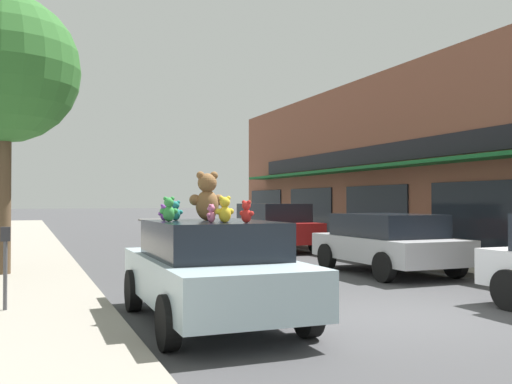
{
  "coord_description": "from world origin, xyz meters",
  "views": [
    {
      "loc": [
        -5.44,
        -7.5,
        1.8
      ],
      "look_at": [
        -1.55,
        2.1,
        1.96
      ],
      "focal_mm": 40.0,
      "sensor_mm": 36.0,
      "label": 1
    }
  ],
  "objects_px": {
    "teddy_bear_black": "(224,209)",
    "street_tree": "(4,70)",
    "teddy_bear_orange": "(207,212)",
    "teddy_bear_giant": "(207,197)",
    "parked_car_far_right": "(273,226)",
    "teddy_bear_purple": "(164,213)",
    "parking_meter": "(5,257)",
    "teddy_bear_green": "(169,210)",
    "teddy_bear_teal": "(176,211)",
    "teddy_bear_red": "(246,212)",
    "parked_car_far_center": "(387,241)",
    "plush_art_car": "(211,269)",
    "teddy_bear_yellow": "(225,210)",
    "teddy_bear_pink": "(211,214)"
  },
  "relations": [
    {
      "from": "teddy_bear_red",
      "to": "parked_car_far_right",
      "type": "relative_size",
      "value": 0.07
    },
    {
      "from": "teddy_bear_giant",
      "to": "parked_car_far_right",
      "type": "xyz_separation_m",
      "value": [
        5.73,
        10.51,
        -0.96
      ]
    },
    {
      "from": "plush_art_car",
      "to": "parked_car_far_right",
      "type": "relative_size",
      "value": 0.99
    },
    {
      "from": "teddy_bear_teal",
      "to": "parked_car_far_right",
      "type": "bearing_deg",
      "value": -108.54
    },
    {
      "from": "teddy_bear_purple",
      "to": "street_tree",
      "type": "bearing_deg",
      "value": -69.18
    },
    {
      "from": "plush_art_car",
      "to": "teddy_bear_yellow",
      "type": "relative_size",
      "value": 11.59
    },
    {
      "from": "street_tree",
      "to": "teddy_bear_yellow",
      "type": "bearing_deg",
      "value": -66.36
    },
    {
      "from": "teddy_bear_green",
      "to": "teddy_bear_orange",
      "type": "xyz_separation_m",
      "value": [
        0.9,
        1.07,
        -0.07
      ]
    },
    {
      "from": "teddy_bear_purple",
      "to": "parking_meter",
      "type": "distance_m",
      "value": 2.55
    },
    {
      "from": "teddy_bear_yellow",
      "to": "teddy_bear_orange",
      "type": "relative_size",
      "value": 1.67
    },
    {
      "from": "parked_car_far_center",
      "to": "parked_car_far_right",
      "type": "bearing_deg",
      "value": 90.0
    },
    {
      "from": "teddy_bear_purple",
      "to": "street_tree",
      "type": "distance_m",
      "value": 7.03
    },
    {
      "from": "parking_meter",
      "to": "teddy_bear_green",
      "type": "bearing_deg",
      "value": -34.02
    },
    {
      "from": "plush_art_car",
      "to": "teddy_bear_red",
      "type": "bearing_deg",
      "value": -74.54
    },
    {
      "from": "teddy_bear_giant",
      "to": "teddy_bear_pink",
      "type": "distance_m",
      "value": 1.01
    },
    {
      "from": "teddy_bear_pink",
      "to": "parked_car_far_right",
      "type": "distance_m",
      "value": 12.94
    },
    {
      "from": "teddy_bear_green",
      "to": "teddy_bear_red",
      "type": "bearing_deg",
      "value": 143.92
    },
    {
      "from": "plush_art_car",
      "to": "teddy_bear_black",
      "type": "xyz_separation_m",
      "value": [
        0.46,
        0.77,
        0.86
      ]
    },
    {
      "from": "teddy_bear_black",
      "to": "teddy_bear_pink",
      "type": "relative_size",
      "value": 1.29
    },
    {
      "from": "teddy_bear_yellow",
      "to": "street_tree",
      "type": "distance_m",
      "value": 8.15
    },
    {
      "from": "teddy_bear_black",
      "to": "street_tree",
      "type": "xyz_separation_m",
      "value": [
        -3.49,
        5.44,
        3.16
      ]
    },
    {
      "from": "teddy_bear_pink",
      "to": "street_tree",
      "type": "bearing_deg",
      "value": -115.06
    },
    {
      "from": "teddy_bear_giant",
      "to": "parked_car_far_right",
      "type": "bearing_deg",
      "value": -113.6
    },
    {
      "from": "street_tree",
      "to": "parking_meter",
      "type": "bearing_deg",
      "value": -87.63
    },
    {
      "from": "teddy_bear_red",
      "to": "parked_car_far_center",
      "type": "distance_m",
      "value": 7.3
    },
    {
      "from": "parked_car_far_right",
      "to": "parking_meter",
      "type": "height_order",
      "value": "parked_car_far_right"
    },
    {
      "from": "teddy_bear_teal",
      "to": "parked_car_far_right",
      "type": "distance_m",
      "value": 12.12
    },
    {
      "from": "teddy_bear_pink",
      "to": "teddy_bear_green",
      "type": "xyz_separation_m",
      "value": [
        -0.44,
        0.61,
        0.05
      ]
    },
    {
      "from": "plush_art_car",
      "to": "teddy_bear_orange",
      "type": "relative_size",
      "value": 19.38
    },
    {
      "from": "parked_car_far_right",
      "to": "parked_car_far_center",
      "type": "bearing_deg",
      "value": -90.0
    },
    {
      "from": "teddy_bear_teal",
      "to": "teddy_bear_pink",
      "type": "relative_size",
      "value": 1.19
    },
    {
      "from": "teddy_bear_purple",
      "to": "teddy_bear_orange",
      "type": "relative_size",
      "value": 1.14
    },
    {
      "from": "parking_meter",
      "to": "teddy_bear_red",
      "type": "bearing_deg",
      "value": -37.31
    },
    {
      "from": "teddy_bear_teal",
      "to": "parking_meter",
      "type": "bearing_deg",
      "value": -10.65
    },
    {
      "from": "teddy_bear_red",
      "to": "parked_car_far_center",
      "type": "height_order",
      "value": "teddy_bear_red"
    },
    {
      "from": "plush_art_car",
      "to": "teddy_bear_purple",
      "type": "xyz_separation_m",
      "value": [
        -0.61,
        0.44,
        0.82
      ]
    },
    {
      "from": "teddy_bear_pink",
      "to": "parked_car_far_center",
      "type": "relative_size",
      "value": 0.06
    },
    {
      "from": "teddy_bear_red",
      "to": "teddy_bear_purple",
      "type": "distance_m",
      "value": 1.55
    },
    {
      "from": "teddy_bear_red",
      "to": "teddy_bear_teal",
      "type": "xyz_separation_m",
      "value": [
        -0.65,
        1.31,
        -0.0
      ]
    },
    {
      "from": "teddy_bear_orange",
      "to": "street_tree",
      "type": "relative_size",
      "value": 0.03
    },
    {
      "from": "teddy_bear_green",
      "to": "parking_meter",
      "type": "xyz_separation_m",
      "value": [
        -2.19,
        1.48,
        -0.73
      ]
    },
    {
      "from": "teddy_bear_orange",
      "to": "parked_car_far_center",
      "type": "bearing_deg",
      "value": -170.53
    },
    {
      "from": "teddy_bear_green",
      "to": "teddy_bear_orange",
      "type": "bearing_deg",
      "value": -121.76
    },
    {
      "from": "teddy_bear_yellow",
      "to": "teddy_bear_green",
      "type": "distance_m",
      "value": 0.91
    },
    {
      "from": "teddy_bear_purple",
      "to": "teddy_bear_orange",
      "type": "bearing_deg",
      "value": -146.62
    },
    {
      "from": "teddy_bear_pink",
      "to": "teddy_bear_orange",
      "type": "height_order",
      "value": "teddy_bear_pink"
    },
    {
      "from": "teddy_bear_red",
      "to": "teddy_bear_green",
      "type": "xyz_separation_m",
      "value": [
        -0.87,
        0.85,
        0.03
      ]
    },
    {
      "from": "teddy_bear_black",
      "to": "teddy_bear_orange",
      "type": "height_order",
      "value": "teddy_bear_black"
    },
    {
      "from": "teddy_bear_purple",
      "to": "parking_meter",
      "type": "height_order",
      "value": "teddy_bear_purple"
    },
    {
      "from": "teddy_bear_red",
      "to": "parked_car_far_center",
      "type": "bearing_deg",
      "value": -84.36
    }
  ]
}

